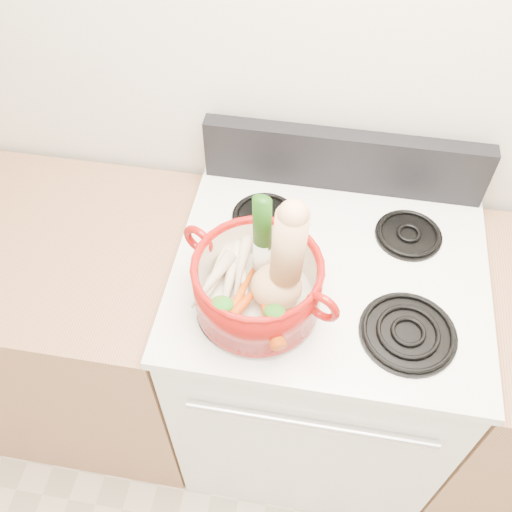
% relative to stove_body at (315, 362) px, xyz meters
% --- Properties ---
extents(wall_back, '(3.50, 0.02, 2.60)m').
position_rel_stove_body_xyz_m(wall_back, '(0.00, 0.35, 0.84)').
color(wall_back, beige).
rests_on(wall_back, floor).
extents(stove_body, '(0.76, 0.65, 0.92)m').
position_rel_stove_body_xyz_m(stove_body, '(0.00, 0.00, 0.00)').
color(stove_body, white).
rests_on(stove_body, floor).
extents(cooktop, '(0.78, 0.67, 0.03)m').
position_rel_stove_body_xyz_m(cooktop, '(0.00, 0.00, 0.47)').
color(cooktop, silver).
rests_on(cooktop, stove_body).
extents(control_backsplash, '(0.76, 0.05, 0.18)m').
position_rel_stove_body_xyz_m(control_backsplash, '(0.00, 0.30, 0.58)').
color(control_backsplash, black).
rests_on(control_backsplash, cooktop).
extents(oven_handle, '(0.60, 0.02, 0.02)m').
position_rel_stove_body_xyz_m(oven_handle, '(0.00, -0.34, 0.32)').
color(oven_handle, silver).
rests_on(oven_handle, stove_body).
extents(burner_front_left, '(0.22, 0.22, 0.02)m').
position_rel_stove_body_xyz_m(burner_front_left, '(-0.19, -0.16, 0.50)').
color(burner_front_left, black).
rests_on(burner_front_left, cooktop).
extents(burner_front_right, '(0.22, 0.22, 0.02)m').
position_rel_stove_body_xyz_m(burner_front_right, '(0.19, -0.16, 0.50)').
color(burner_front_right, black).
rests_on(burner_front_right, cooktop).
extents(burner_back_left, '(0.17, 0.17, 0.02)m').
position_rel_stove_body_xyz_m(burner_back_left, '(-0.19, 0.14, 0.50)').
color(burner_back_left, black).
rests_on(burner_back_left, cooktop).
extents(burner_back_right, '(0.17, 0.17, 0.02)m').
position_rel_stove_body_xyz_m(burner_back_right, '(0.19, 0.14, 0.50)').
color(burner_back_right, black).
rests_on(burner_back_right, cooktop).
extents(dutch_oven, '(0.38, 0.38, 0.14)m').
position_rel_stove_body_xyz_m(dutch_oven, '(-0.16, -0.14, 0.58)').
color(dutch_oven, maroon).
rests_on(dutch_oven, burner_front_left).
extents(pot_handle_left, '(0.08, 0.05, 0.08)m').
position_rel_stove_body_xyz_m(pot_handle_left, '(-0.31, -0.08, 0.63)').
color(pot_handle_left, maroon).
rests_on(pot_handle_left, dutch_oven).
extents(pot_handle_right, '(0.08, 0.05, 0.08)m').
position_rel_stove_body_xyz_m(pot_handle_right, '(-0.01, -0.21, 0.63)').
color(pot_handle_right, maroon).
rests_on(pot_handle_right, dutch_oven).
extents(squash, '(0.14, 0.13, 0.30)m').
position_rel_stove_body_xyz_m(squash, '(-0.12, -0.15, 0.68)').
color(squash, tan).
rests_on(squash, dutch_oven).
extents(leek, '(0.05, 0.06, 0.28)m').
position_rel_stove_body_xyz_m(leek, '(-0.16, -0.09, 0.67)').
color(leek, silver).
rests_on(leek, dutch_oven).
extents(ginger, '(0.09, 0.08, 0.04)m').
position_rel_stove_body_xyz_m(ginger, '(-0.15, -0.07, 0.56)').
color(ginger, tan).
rests_on(ginger, dutch_oven).
extents(parsnip_0, '(0.05, 0.23, 0.06)m').
position_rel_stove_body_xyz_m(parsnip_0, '(-0.23, -0.12, 0.56)').
color(parsnip_0, beige).
rests_on(parsnip_0, dutch_oven).
extents(parsnip_1, '(0.09, 0.22, 0.06)m').
position_rel_stove_body_xyz_m(parsnip_1, '(-0.26, -0.12, 0.57)').
color(parsnip_1, beige).
rests_on(parsnip_1, dutch_oven).
extents(parsnip_2, '(0.11, 0.19, 0.06)m').
position_rel_stove_body_xyz_m(parsnip_2, '(-0.21, -0.10, 0.57)').
color(parsnip_2, beige).
rests_on(parsnip_2, dutch_oven).
extents(parsnip_3, '(0.09, 0.16, 0.05)m').
position_rel_stove_body_xyz_m(parsnip_3, '(-0.27, -0.15, 0.58)').
color(parsnip_3, beige).
rests_on(parsnip_3, dutch_oven).
extents(parsnip_4, '(0.04, 0.20, 0.06)m').
position_rel_stove_body_xyz_m(parsnip_4, '(-0.21, -0.07, 0.59)').
color(parsnip_4, beige).
rests_on(parsnip_4, dutch_oven).
extents(carrot_0, '(0.08, 0.19, 0.05)m').
position_rel_stove_body_xyz_m(carrot_0, '(-0.20, -0.18, 0.56)').
color(carrot_0, '#C8390A').
rests_on(carrot_0, dutch_oven).
extents(carrot_1, '(0.11, 0.17, 0.05)m').
position_rel_stove_body_xyz_m(carrot_1, '(-0.19, -0.20, 0.57)').
color(carrot_1, '#BA4609').
rests_on(carrot_1, dutch_oven).
extents(carrot_2, '(0.11, 0.19, 0.05)m').
position_rel_stove_body_xyz_m(carrot_2, '(-0.13, -0.20, 0.57)').
color(carrot_2, '#CC450A').
rests_on(carrot_2, dutch_oven).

